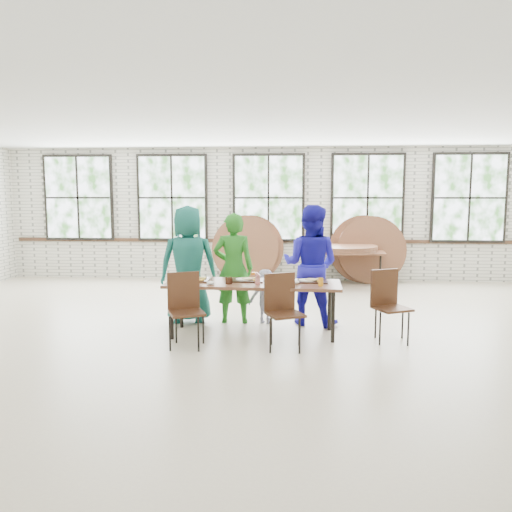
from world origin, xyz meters
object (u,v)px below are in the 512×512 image
Objects in this scene: dining_table at (253,286)px; chair_near_right at (282,304)px; chair_near_left at (185,303)px; storage_table at (342,254)px.

chair_near_right is (0.41, -0.55, -0.13)m from dining_table.
chair_near_left is 5.13m from storage_table.
chair_near_right reaches higher than storage_table.
chair_near_left is 0.51× the size of storage_table.
storage_table is (2.45, 4.51, 0.13)m from chair_near_left.
dining_table is 4.26m from storage_table.
dining_table is at bearing 10.58° from chair_near_left.
dining_table is 1.31× the size of storage_table.
chair_near_left reaches higher than dining_table.
dining_table and storage_table have the same top height.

